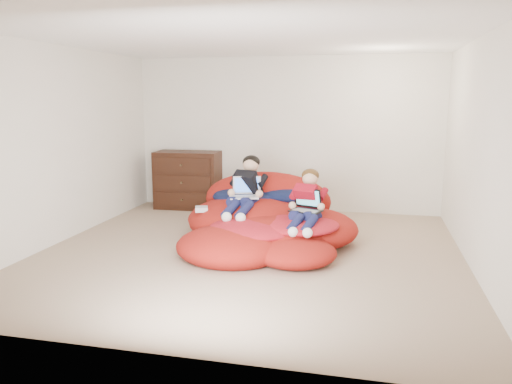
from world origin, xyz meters
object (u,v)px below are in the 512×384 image
at_px(older_boy, 246,187).
at_px(laptop_white, 245,192).
at_px(beanbag_pile, 266,222).
at_px(laptop_black, 307,205).
at_px(dresser, 188,180).
at_px(younger_boy, 307,200).

bearing_deg(older_boy, laptop_white, -90.00).
xyz_separation_m(beanbag_pile, laptop_black, (0.56, -0.30, 0.31)).
height_order(dresser, older_boy, older_boy).
height_order(beanbag_pile, older_boy, older_boy).
bearing_deg(beanbag_pile, younger_boy, -22.60).
height_order(dresser, laptop_black, dresser).
bearing_deg(laptop_white, older_boy, 90.00).
xyz_separation_m(older_boy, laptop_black, (0.85, -0.39, -0.12)).
xyz_separation_m(younger_boy, laptop_black, (0.00, -0.06, -0.04)).
bearing_deg(dresser, older_boy, -47.75).
relative_size(older_boy, laptop_black, 2.58).
relative_size(younger_boy, laptop_black, 2.41).
height_order(beanbag_pile, laptop_black, beanbag_pile).
relative_size(dresser, older_boy, 0.99).
height_order(older_boy, laptop_black, older_boy).
bearing_deg(older_boy, younger_boy, -21.27).
distance_m(younger_boy, laptop_black, 0.08).
distance_m(older_boy, laptop_black, 0.95).
xyz_separation_m(beanbag_pile, younger_boy, (0.56, -0.23, 0.36)).
distance_m(older_boy, younger_boy, 0.92).
xyz_separation_m(dresser, beanbag_pile, (1.70, -1.65, -0.23)).
bearing_deg(older_boy, dresser, 132.25).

